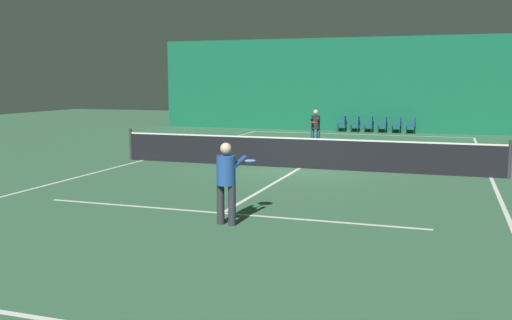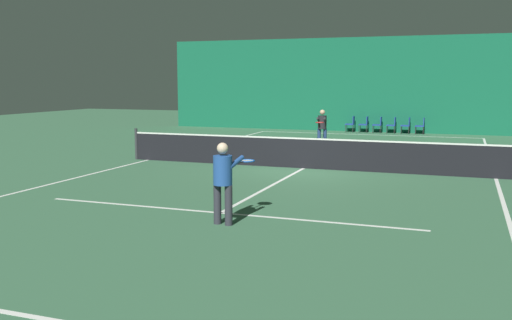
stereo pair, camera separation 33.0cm
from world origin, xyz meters
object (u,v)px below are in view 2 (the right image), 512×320
courtside_chair_4 (407,124)px  courtside_chair_0 (351,123)px  tennis_net (304,152)px  courtside_chair_1 (365,123)px  player_near (224,177)px  courtside_chair_2 (379,124)px  player_far (322,125)px  courtside_chair_3 (393,124)px  courtside_chair_5 (421,125)px

courtside_chair_4 → courtside_chair_0: bearing=-90.0°
tennis_net → courtside_chair_1: 13.09m
player_near → courtside_chair_2: (-0.00, 20.29, -0.42)m
courtside_chair_1 → player_far: bearing=-4.1°
player_far → courtside_chair_3: size_ratio=1.82×
courtside_chair_4 → courtside_chair_5: (0.71, 0.00, 0.00)m
courtside_chair_4 → tennis_net: bearing=-8.1°
courtside_chair_4 → courtside_chair_5: size_ratio=1.00×
courtside_chair_2 → courtside_chair_5: size_ratio=1.00×
tennis_net → courtside_chair_1: tennis_net is taller
player_far → courtside_chair_2: size_ratio=1.82×
courtside_chair_3 → courtside_chair_2: bearing=-90.0°
courtside_chair_1 → courtside_chair_5: (2.85, 0.00, 0.00)m
player_near → courtside_chair_1: bearing=8.9°
player_near → courtside_chair_4: 20.34m
courtside_chair_4 → player_far: bearing=-19.9°
tennis_net → courtside_chair_3: 13.14m
courtside_chair_5 → courtside_chair_4: bearing=-90.0°
courtside_chair_2 → courtside_chair_4: same height
courtside_chair_0 → courtside_chair_2: same height
courtside_chair_1 → courtside_chair_4: bearing=90.0°
player_near → courtside_chair_1: size_ratio=1.84×
player_near → courtside_chair_0: (-1.43, 20.29, -0.42)m
courtside_chair_3 → courtside_chair_5: same height
player_near → courtside_chair_5: size_ratio=1.84×
tennis_net → courtside_chair_0: size_ratio=14.29×
courtside_chair_0 → courtside_chair_1: 0.71m
courtside_chair_4 → courtside_chair_2: bearing=-90.0°
player_far → player_near: bearing=-2.0°
courtside_chair_4 → player_near: bearing=-4.0°
player_far → courtside_chair_4: (2.66, 7.36, -0.41)m
courtside_chair_1 → courtside_chair_3: size_ratio=1.00×
player_near → courtside_chair_5: player_near is taller
courtside_chair_1 → courtside_chair_3: same height
courtside_chair_4 → courtside_chair_5: same height
tennis_net → player_far: (-0.81, 5.72, 0.38)m
courtside_chair_3 → player_near: bearing=-2.0°
player_near → player_far: size_ratio=1.01×
player_far → courtside_chair_2: 7.48m
tennis_net → courtside_chair_0: (-1.00, 13.09, -0.03)m
courtside_chair_1 → courtside_chair_5: bearing=90.0°
courtside_chair_1 → courtside_chair_4: same height
courtside_chair_0 → courtside_chair_1: size_ratio=1.00×
tennis_net → player_far: player_far is taller
courtside_chair_3 → courtside_chair_4: size_ratio=1.00×
player_far → courtside_chair_3: (1.95, 7.36, -0.41)m
courtside_chair_0 → player_near: bearing=4.0°
courtside_chair_0 → courtside_chair_3: size_ratio=1.00×
courtside_chair_5 → player_far: bearing=-24.6°
courtside_chair_3 → courtside_chair_1: bearing=-90.0°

